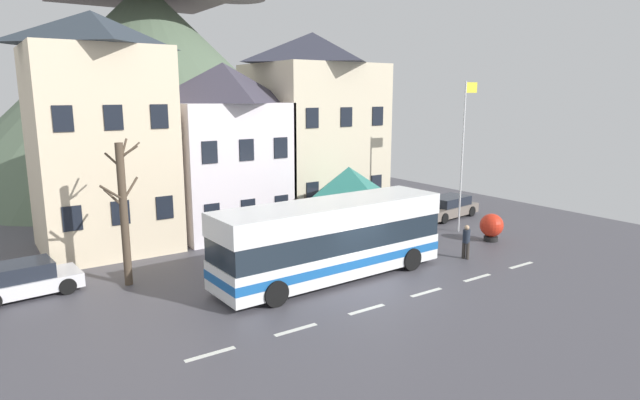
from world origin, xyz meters
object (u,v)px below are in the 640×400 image
townhouse_00 (100,134)px  hilltop_castle (150,74)px  bus_shelter (349,182)px  bare_tree_00 (124,212)px  parked_car_01 (24,280)px  parked_car_02 (388,222)px  pedestrian_01 (466,240)px  harbour_buoy (492,226)px  transit_bus (331,240)px  flagpole (463,147)px  pedestrian_00 (418,231)px  public_bench (325,225)px  parked_car_00 (447,207)px  townhouse_01 (225,149)px  townhouse_02 (313,126)px

townhouse_00 → hilltop_castle: size_ratio=0.32×
bus_shelter → bare_tree_00: (-11.50, -0.39, -0.10)m
parked_car_01 → parked_car_02: size_ratio=0.87×
townhouse_00 → bare_tree_00: (-0.60, -6.08, -2.69)m
pedestrian_01 → harbour_buoy: size_ratio=1.10×
parked_car_01 → pedestrian_01: pedestrian_01 is taller
townhouse_00 → hilltop_castle: (8.76, 20.39, 3.63)m
transit_bus → flagpole: (10.52, 2.30, 3.10)m
transit_bus → pedestrian_01: size_ratio=6.38×
pedestrian_00 → public_bench: 5.43m
harbour_buoy → pedestrian_01: bearing=-159.4°
bus_shelter → pedestrian_01: bus_shelter is taller
parked_car_00 → parked_car_02: (-5.60, -0.80, -0.01)m
bare_tree_00 → townhouse_01: bearing=39.3°
pedestrian_01 → parked_car_00: bearing=48.4°
townhouse_00 → public_bench: 12.49m
parked_car_00 → hilltop_castle: bearing=-75.3°
townhouse_01 → pedestrian_00: size_ratio=6.46×
hilltop_castle → parked_car_02: hilltop_castle is taller
townhouse_01 → pedestrian_01: (7.11, -11.07, -3.75)m
hilltop_castle → flagpole: (8.46, -28.16, -4.61)m
harbour_buoy → bare_tree_00: 18.21m
townhouse_01 → public_bench: size_ratio=5.67×
pedestrian_00 → flagpole: 5.93m
townhouse_00 → harbour_buoy: bearing=-30.7°
hilltop_castle → parked_car_01: bearing=-117.0°
townhouse_00 → townhouse_01: bearing=-3.3°
parked_car_01 → harbour_buoy: size_ratio=2.69×
hilltop_castle → townhouse_00: bearing=-113.2°
parked_car_00 → parked_car_02: 5.66m
townhouse_00 → parked_car_01: 8.37m
flagpole → bare_tree_00: flagpole is taller
townhouse_01 → public_bench: townhouse_01 is taller
townhouse_01 → hilltop_castle: bearing=83.5°
transit_bus → flagpole: bearing=10.4°
parked_car_01 → pedestrian_00: size_ratio=2.75×
public_bench → townhouse_02: bearing=64.5°
bus_shelter → pedestrian_01: bearing=-65.6°
townhouse_01 → townhouse_02: (6.34, 0.87, 1.01)m
hilltop_castle → bare_tree_00: bearing=-109.5°
parked_car_00 → harbour_buoy: (-2.26, -5.18, 0.17)m
townhouse_02 → hilltop_castle: size_ratio=0.32×
parked_car_02 → bus_shelter: bearing=175.7°
townhouse_02 → public_bench: bearing=-115.5°
hilltop_castle → bare_tree_00: (-9.35, -26.47, -6.31)m
pedestrian_00 → bare_tree_00: 13.94m
transit_bus → bus_shelter: (4.20, 4.38, 1.49)m
townhouse_00 → townhouse_02: bearing=2.3°
bus_shelter → pedestrian_01: (2.61, -5.74, -2.25)m
hilltop_castle → parked_car_01: size_ratio=8.94×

